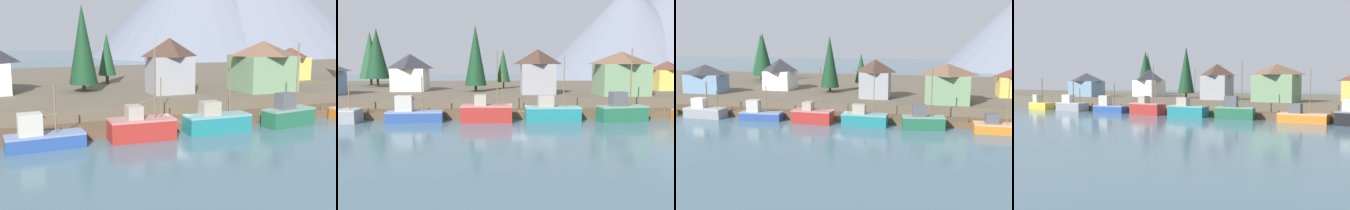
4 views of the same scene
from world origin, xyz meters
The scene contains 13 objects.
ground_plane centered at (0.00, 20.00, -0.50)m, with size 400.00×400.00×1.00m, color #476675.
dock centered at (0.00, 1.99, 0.50)m, with size 80.00×4.00×1.60m.
shoreline_bank centered at (0.00, 32.00, 1.25)m, with size 400.00×56.00×2.50m, color brown.
mountain_west_peak centered at (67.43, 138.47, 24.53)m, with size 97.41×97.41×49.06m, color slate.
fishing_boat_blue centered at (-13.73, -1.50, 1.10)m, with size 7.22×2.73×5.85m.
fishing_boat_red centered at (-4.28, -1.64, 1.25)m, with size 6.60×3.00×9.05m.
fishing_boat_teal centered at (4.25, -1.45, 1.16)m, with size 7.15×2.65×8.36m.
fishing_boat_green centered at (13.32, -1.78, 1.32)m, with size 6.56×3.28×9.36m.
house_grey centered at (3.96, 11.40, 6.25)m, with size 5.77×4.77×7.35m.
house_green centered at (17.03, 9.10, 6.01)m, with size 7.73×7.30×6.89m.
house_yellow centered at (29.55, 19.21, 5.31)m, with size 5.37×5.45×5.51m.
conifer_mid_left centered at (-6.56, 16.96, 8.96)m, with size 3.89×3.89×11.84m.
conifer_back_left centered at (-1.40, 24.97, 7.12)m, with size 2.85×2.85×7.96m.
Camera 1 is at (-16.39, -39.71, 10.55)m, focal length 44.01 mm.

